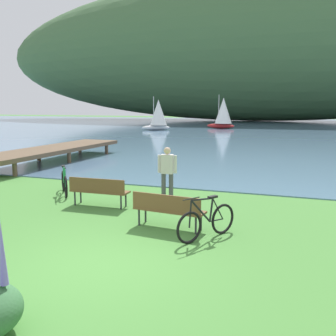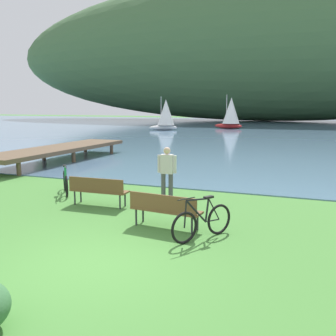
{
  "view_description": "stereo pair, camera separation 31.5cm",
  "coord_description": "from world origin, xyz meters",
  "px_view_note": "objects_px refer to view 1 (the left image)",
  "views": [
    {
      "loc": [
        3.61,
        -5.95,
        2.97
      ],
      "look_at": [
        -0.54,
        5.51,
        1.0
      ],
      "focal_mm": 41.07,
      "sensor_mm": 36.0,
      "label": 1
    },
    {
      "loc": [
        3.91,
        -5.84,
        2.97
      ],
      "look_at": [
        -0.54,
        5.51,
        1.0
      ],
      "focal_mm": 41.07,
      "sensor_mm": 36.0,
      "label": 2
    }
  ],
  "objects_px": {
    "person_at_shoreline": "(167,170)",
    "park_bench_further_along": "(168,208)",
    "sailboat_nearest_to_shore": "(223,113)",
    "sailboat_mid_bay": "(158,114)",
    "park_bench_near_camera": "(99,189)",
    "bicycle_beside_path": "(64,183)",
    "bicycle_leaning_near_bench": "(207,222)"
  },
  "relations": [
    {
      "from": "person_at_shoreline",
      "to": "park_bench_further_along",
      "type": "bearing_deg",
      "value": -69.62
    },
    {
      "from": "sailboat_nearest_to_shore",
      "to": "sailboat_mid_bay",
      "type": "bearing_deg",
      "value": -138.13
    },
    {
      "from": "park_bench_near_camera",
      "to": "sailboat_mid_bay",
      "type": "distance_m",
      "value": 36.29
    },
    {
      "from": "bicycle_beside_path",
      "to": "sailboat_mid_bay",
      "type": "distance_m",
      "value": 34.76
    },
    {
      "from": "sailboat_nearest_to_shore",
      "to": "person_at_shoreline",
      "type": "bearing_deg",
      "value": -80.6
    },
    {
      "from": "park_bench_further_along",
      "to": "bicycle_leaning_near_bench",
      "type": "height_order",
      "value": "bicycle_leaning_near_bench"
    },
    {
      "from": "park_bench_near_camera",
      "to": "park_bench_further_along",
      "type": "bearing_deg",
      "value": -25.55
    },
    {
      "from": "park_bench_near_camera",
      "to": "park_bench_further_along",
      "type": "relative_size",
      "value": 0.99
    },
    {
      "from": "park_bench_near_camera",
      "to": "park_bench_further_along",
      "type": "distance_m",
      "value": 2.95
    },
    {
      "from": "park_bench_further_along",
      "to": "sailboat_mid_bay",
      "type": "distance_m",
      "value": 38.4
    },
    {
      "from": "park_bench_further_along",
      "to": "sailboat_nearest_to_shore",
      "type": "bearing_deg",
      "value": 100.12
    },
    {
      "from": "park_bench_near_camera",
      "to": "bicycle_beside_path",
      "type": "xyz_separation_m",
      "value": [
        -1.91,
        1.02,
        -0.12
      ]
    },
    {
      "from": "sailboat_nearest_to_shore",
      "to": "park_bench_further_along",
      "type": "bearing_deg",
      "value": -79.88
    },
    {
      "from": "park_bench_near_camera",
      "to": "bicycle_leaning_near_bench",
      "type": "xyz_separation_m",
      "value": [
        3.72,
        -1.65,
        -0.12
      ]
    },
    {
      "from": "park_bench_near_camera",
      "to": "sailboat_nearest_to_shore",
      "type": "xyz_separation_m",
      "value": [
        -4.78,
        40.44,
        1.58
      ]
    },
    {
      "from": "bicycle_leaning_near_bench",
      "to": "sailboat_nearest_to_shore",
      "type": "bearing_deg",
      "value": 101.42
    },
    {
      "from": "park_bench_further_along",
      "to": "sailboat_mid_bay",
      "type": "bearing_deg",
      "value": 111.73
    },
    {
      "from": "sailboat_mid_bay",
      "to": "park_bench_near_camera",
      "type": "bearing_deg",
      "value": -71.43
    },
    {
      "from": "person_at_shoreline",
      "to": "sailboat_nearest_to_shore",
      "type": "height_order",
      "value": "sailboat_nearest_to_shore"
    },
    {
      "from": "park_bench_further_along",
      "to": "person_at_shoreline",
      "type": "xyz_separation_m",
      "value": [
        -0.97,
        2.61,
        0.46
      ]
    },
    {
      "from": "park_bench_near_camera",
      "to": "bicycle_beside_path",
      "type": "distance_m",
      "value": 2.17
    },
    {
      "from": "park_bench_near_camera",
      "to": "person_at_shoreline",
      "type": "height_order",
      "value": "person_at_shoreline"
    },
    {
      "from": "bicycle_leaning_near_bench",
      "to": "sailboat_mid_bay",
      "type": "bearing_deg",
      "value": 112.97
    },
    {
      "from": "bicycle_beside_path",
      "to": "sailboat_nearest_to_shore",
      "type": "relative_size",
      "value": 0.32
    },
    {
      "from": "park_bench_further_along",
      "to": "sailboat_mid_bay",
      "type": "relative_size",
      "value": 0.45
    },
    {
      "from": "bicycle_beside_path",
      "to": "park_bench_near_camera",
      "type": "bearing_deg",
      "value": -27.97
    },
    {
      "from": "person_at_shoreline",
      "to": "park_bench_near_camera",
      "type": "bearing_deg",
      "value": -141.69
    },
    {
      "from": "park_bench_near_camera",
      "to": "sailboat_nearest_to_shore",
      "type": "height_order",
      "value": "sailboat_nearest_to_shore"
    },
    {
      "from": "park_bench_further_along",
      "to": "sailboat_mid_bay",
      "type": "height_order",
      "value": "sailboat_mid_bay"
    },
    {
      "from": "bicycle_leaning_near_bench",
      "to": "sailboat_mid_bay",
      "type": "height_order",
      "value": "sailboat_mid_bay"
    },
    {
      "from": "bicycle_beside_path",
      "to": "sailboat_nearest_to_shore",
      "type": "height_order",
      "value": "sailboat_nearest_to_shore"
    },
    {
      "from": "park_bench_near_camera",
      "to": "bicycle_leaning_near_bench",
      "type": "distance_m",
      "value": 4.07
    }
  ]
}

